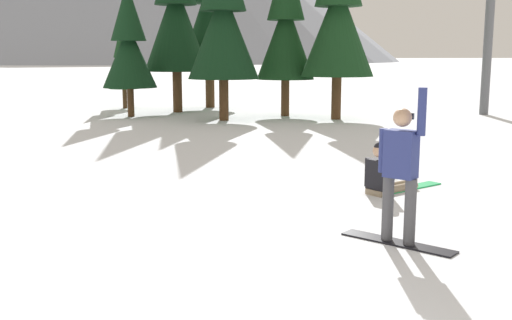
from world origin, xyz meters
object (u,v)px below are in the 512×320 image
(pine_tree_broad, at_px, (286,24))
(snowboarder_midground, at_px, (400,171))
(pine_tree_leaning, at_px, (129,44))
(pine_tree_slender, at_px, (176,10))
(pine_tree_twin, at_px, (209,8))
(pine_tree_short, at_px, (223,16))
(pine_tree_tall, at_px, (123,60))
(pine_tree_young, at_px, (338,11))
(snowboarder_background, at_px, (385,176))

(pine_tree_broad, bearing_deg, snowboarder_midground, -97.41)
(pine_tree_leaning, relative_size, pine_tree_slender, 0.66)
(pine_tree_twin, height_order, pine_tree_slender, pine_tree_twin)
(pine_tree_twin, bearing_deg, snowboarder_midground, -88.92)
(pine_tree_twin, xyz_separation_m, pine_tree_short, (-0.04, -5.81, -0.69))
(snowboarder_midground, distance_m, pine_tree_twin, 21.79)
(snowboarder_midground, height_order, pine_tree_twin, pine_tree_twin)
(pine_tree_tall, xyz_separation_m, pine_tree_young, (8.19, -6.38, 1.84))
(snowboarder_background, height_order, pine_tree_leaning, pine_tree_leaning)
(snowboarder_midground, distance_m, pine_tree_leaning, 18.27)
(pine_tree_broad, bearing_deg, pine_tree_young, -44.98)
(pine_tree_twin, height_order, pine_tree_tall, pine_tree_twin)
(snowboarder_background, relative_size, pine_tree_broad, 0.26)
(snowboarder_midground, xyz_separation_m, pine_tree_young, (3.85, 15.37, 3.08))
(pine_tree_twin, xyz_separation_m, pine_tree_broad, (2.62, -4.48, -0.92))
(snowboarder_background, xyz_separation_m, pine_tree_twin, (-1.35, 18.63, 4.23))
(pine_tree_twin, bearing_deg, pine_tree_broad, -59.65)
(pine_tree_leaning, distance_m, pine_tree_twin, 5.43)
(pine_tree_broad, height_order, pine_tree_young, pine_tree_young)
(snowboarder_midground, relative_size, pine_tree_leaning, 0.39)
(pine_tree_young, bearing_deg, pine_tree_leaning, 163.13)
(pine_tree_leaning, bearing_deg, pine_tree_tall, 95.53)
(snowboarder_background, height_order, pine_tree_short, pine_tree_short)
(pine_tree_leaning, bearing_deg, snowboarder_background, -71.81)
(snowboarder_background, xyz_separation_m, pine_tree_tall, (-5.28, 18.89, 1.90))
(snowboarder_background, height_order, pine_tree_tall, pine_tree_tall)
(pine_tree_tall, bearing_deg, snowboarder_background, -74.39)
(pine_tree_twin, bearing_deg, pine_tree_tall, 176.22)
(pine_tree_short, bearing_deg, pine_tree_twin, 89.64)
(snowboarder_background, relative_size, pine_tree_young, 0.23)
(snowboarder_midground, distance_m, pine_tree_slender, 19.79)
(pine_tree_twin, xyz_separation_m, pine_tree_tall, (-3.93, 0.26, -2.34))
(pine_tree_tall, distance_m, pine_tree_young, 10.54)
(snowboarder_midground, height_order, pine_tree_broad, pine_tree_broad)
(snowboarder_background, distance_m, pine_tree_broad, 14.59)
(pine_tree_leaning, xyz_separation_m, pine_tree_young, (7.80, -2.37, 1.19))
(pine_tree_short, relative_size, pine_tree_tall, 1.74)
(pine_tree_slender, bearing_deg, snowboarder_midground, -84.08)
(pine_tree_broad, distance_m, pine_tree_young, 2.36)
(pine_tree_twin, distance_m, pine_tree_broad, 5.27)
(pine_tree_broad, bearing_deg, pine_tree_twin, 120.35)
(snowboarder_background, height_order, pine_tree_slender, pine_tree_slender)
(pine_tree_short, bearing_deg, snowboarder_background, -83.84)
(snowboarder_midground, bearing_deg, pine_tree_short, 91.62)
(pine_tree_leaning, distance_m, pine_tree_broad, 6.25)
(pine_tree_twin, xyz_separation_m, pine_tree_slender, (-1.61, -2.09, -0.23))
(pine_tree_short, distance_m, pine_tree_broad, 2.98)
(pine_tree_tall, height_order, pine_tree_young, pine_tree_young)
(pine_tree_short, height_order, pine_tree_slender, pine_tree_slender)
(pine_tree_twin, distance_m, pine_tree_short, 5.85)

